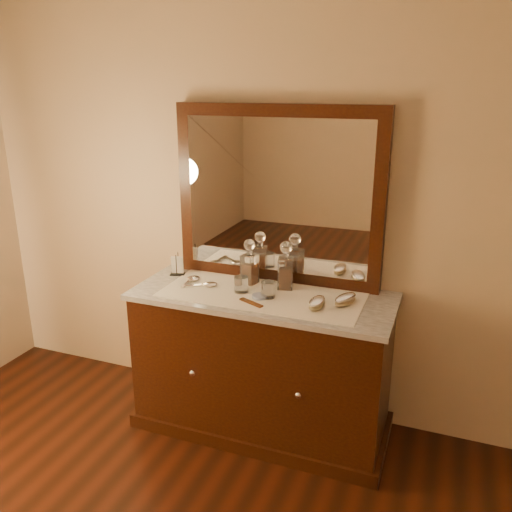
% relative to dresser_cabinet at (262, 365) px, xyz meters
% --- Properties ---
extents(dresser_cabinet, '(1.40, 0.55, 0.82)m').
position_rel_dresser_cabinet_xyz_m(dresser_cabinet, '(0.00, 0.00, 0.00)').
color(dresser_cabinet, black).
rests_on(dresser_cabinet, floor).
extents(dresser_plinth, '(1.46, 0.59, 0.08)m').
position_rel_dresser_cabinet_xyz_m(dresser_plinth, '(0.00, 0.00, -0.37)').
color(dresser_plinth, black).
rests_on(dresser_plinth, floor).
extents(knob_left, '(0.04, 0.04, 0.04)m').
position_rel_dresser_cabinet_xyz_m(knob_left, '(-0.30, -0.28, 0.04)').
color(knob_left, silver).
rests_on(knob_left, dresser_cabinet).
extents(knob_right, '(0.04, 0.04, 0.04)m').
position_rel_dresser_cabinet_xyz_m(knob_right, '(0.30, -0.28, 0.04)').
color(knob_right, silver).
rests_on(knob_right, dresser_cabinet).
extents(marble_top, '(1.44, 0.59, 0.03)m').
position_rel_dresser_cabinet_xyz_m(marble_top, '(0.00, 0.00, 0.42)').
color(marble_top, silver).
rests_on(marble_top, dresser_cabinet).
extents(mirror_frame, '(1.20, 0.08, 1.00)m').
position_rel_dresser_cabinet_xyz_m(mirror_frame, '(0.00, 0.25, 0.94)').
color(mirror_frame, black).
rests_on(mirror_frame, marble_top).
extents(mirror_glass, '(1.06, 0.01, 0.86)m').
position_rel_dresser_cabinet_xyz_m(mirror_glass, '(0.00, 0.21, 0.94)').
color(mirror_glass, white).
rests_on(mirror_glass, marble_top).
extents(lace_runner, '(1.10, 0.45, 0.00)m').
position_rel_dresser_cabinet_xyz_m(lace_runner, '(0.00, -0.02, 0.44)').
color(lace_runner, silver).
rests_on(lace_runner, marble_top).
extents(pin_dish, '(0.10, 0.10, 0.01)m').
position_rel_dresser_cabinet_xyz_m(pin_dish, '(0.01, -0.06, 0.45)').
color(pin_dish, white).
rests_on(pin_dish, lace_runner).
extents(comb, '(0.15, 0.09, 0.01)m').
position_rel_dresser_cabinet_xyz_m(comb, '(-0.01, -0.15, 0.45)').
color(comb, brown).
rests_on(comb, lace_runner).
extents(napkin_rack, '(0.10, 0.07, 0.13)m').
position_rel_dresser_cabinet_xyz_m(napkin_rack, '(-0.59, 0.11, 0.49)').
color(napkin_rack, black).
rests_on(napkin_rack, marble_top).
extents(decanter_left, '(0.10, 0.10, 0.26)m').
position_rel_dresser_cabinet_xyz_m(decanter_left, '(-0.12, 0.12, 0.55)').
color(decanter_left, brown).
rests_on(decanter_left, lace_runner).
extents(decanter_right, '(0.10, 0.10, 0.27)m').
position_rel_dresser_cabinet_xyz_m(decanter_right, '(0.09, 0.12, 0.55)').
color(decanter_right, brown).
rests_on(decanter_right, lace_runner).
extents(brush_near, '(0.08, 0.16, 0.04)m').
position_rel_dresser_cabinet_xyz_m(brush_near, '(0.33, -0.07, 0.47)').
color(brush_near, tan).
rests_on(brush_near, lace_runner).
extents(brush_far, '(0.13, 0.18, 0.05)m').
position_rel_dresser_cabinet_xyz_m(brush_far, '(0.45, 0.02, 0.47)').
color(brush_far, tan).
rests_on(brush_far, lace_runner).
extents(hand_mirror_outer, '(0.08, 0.20, 0.02)m').
position_rel_dresser_cabinet_xyz_m(hand_mirror_outer, '(-0.45, 0.03, 0.45)').
color(hand_mirror_outer, silver).
rests_on(hand_mirror_outer, lace_runner).
extents(hand_mirror_inner, '(0.18, 0.14, 0.02)m').
position_rel_dresser_cabinet_xyz_m(hand_mirror_inner, '(-0.34, -0.01, 0.45)').
color(hand_mirror_inner, silver).
rests_on(hand_mirror_inner, lace_runner).
extents(tumblers, '(0.24, 0.10, 0.09)m').
position_rel_dresser_cabinet_xyz_m(tumblers, '(-0.03, -0.03, 0.49)').
color(tumblers, white).
rests_on(tumblers, lace_runner).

